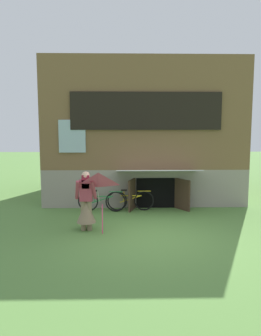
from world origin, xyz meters
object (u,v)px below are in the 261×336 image
object	(u,v)px
bicycle_green	(102,201)
bicycle_yellow	(131,200)
person	(86,206)
kite	(99,188)

from	to	relation	value
bicycle_green	bicycle_yellow	bearing A→B (deg)	10.22
person	bicycle_green	distance (m)	2.02
person	bicycle_green	xyz separation A→B (m)	(0.28, 1.98, -0.32)
person	bicycle_yellow	size ratio (longest dim) A/B	1.03
person	bicycle_green	world-z (taller)	person
person	bicycle_green	size ratio (longest dim) A/B	1.01
person	kite	size ratio (longest dim) A/B	1.06
bicycle_yellow	bicycle_green	xyz separation A→B (m)	(-0.96, -0.11, 0.01)
bicycle_yellow	bicycle_green	world-z (taller)	bicycle_green
kite	bicycle_green	bearing A→B (deg)	92.20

